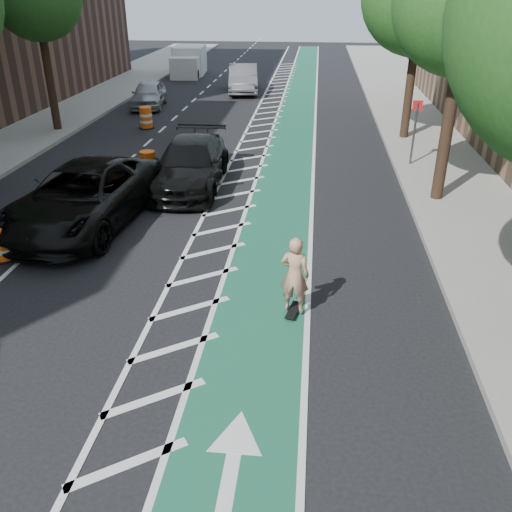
# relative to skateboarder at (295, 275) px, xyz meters

# --- Properties ---
(ground) EXTENTS (120.00, 120.00, 0.00)m
(ground) POSITION_rel_skateboarder_xyz_m (-3.70, -1.46, -0.93)
(ground) COLOR black
(ground) RESTS_ON ground
(bike_lane) EXTENTS (2.00, 90.00, 0.01)m
(bike_lane) POSITION_rel_skateboarder_xyz_m (-0.70, 8.54, -0.92)
(bike_lane) COLOR #195944
(bike_lane) RESTS_ON ground
(buffer_strip) EXTENTS (1.40, 90.00, 0.01)m
(buffer_strip) POSITION_rel_skateboarder_xyz_m (-2.20, 8.54, -0.92)
(buffer_strip) COLOR silver
(buffer_strip) RESTS_ON ground
(sidewalk_right) EXTENTS (5.00, 90.00, 0.15)m
(sidewalk_right) POSITION_rel_skateboarder_xyz_m (5.80, 8.54, -0.85)
(sidewalk_right) COLOR gray
(sidewalk_right) RESTS_ON ground
(curb_right) EXTENTS (0.12, 90.00, 0.16)m
(curb_right) POSITION_rel_skateboarder_xyz_m (3.35, 8.54, -0.85)
(curb_right) COLOR gray
(curb_right) RESTS_ON ground
(curb_left) EXTENTS (0.12, 90.00, 0.16)m
(curb_left) POSITION_rel_skateboarder_xyz_m (-10.75, 8.54, -0.85)
(curb_left) COLOR gray
(curb_left) RESTS_ON ground
(tree_r_c) EXTENTS (4.20, 4.20, 7.90)m
(tree_r_c) POSITION_rel_skateboarder_xyz_m (4.20, 6.54, 4.85)
(tree_r_c) COLOR #382619
(tree_r_c) RESTS_ON ground
(sign_post) EXTENTS (0.35, 0.08, 2.47)m
(sign_post) POSITION_rel_skateboarder_xyz_m (3.90, 10.54, 0.42)
(sign_post) COLOR #4C4C4C
(sign_post) RESTS_ON ground
(skateboard) EXTENTS (0.34, 0.73, 0.09)m
(skateboard) POSITION_rel_skateboarder_xyz_m (0.00, -0.00, -0.85)
(skateboard) COLOR black
(skateboard) RESTS_ON ground
(skateboarder) EXTENTS (0.67, 0.51, 1.66)m
(skateboarder) POSITION_rel_skateboarder_xyz_m (0.00, 0.00, 0.00)
(skateboarder) COLOR tan
(skateboarder) RESTS_ON skateboard
(suv_near) EXTENTS (3.37, 6.32, 1.69)m
(suv_near) POSITION_rel_skateboarder_xyz_m (-6.10, 4.11, -0.08)
(suv_near) COLOR black
(suv_near) RESTS_ON ground
(suv_far) EXTENTS (2.32, 5.40, 1.55)m
(suv_far) POSITION_rel_skateboarder_xyz_m (-3.84, 7.63, -0.15)
(suv_far) COLOR black
(suv_far) RESTS_ON ground
(car_silver) EXTENTS (2.15, 4.26, 1.39)m
(car_silver) POSITION_rel_skateboarder_xyz_m (-8.95, 20.30, -0.23)
(car_silver) COLOR #A5A6AA
(car_silver) RESTS_ON ground
(car_grey) EXTENTS (2.37, 5.18, 1.65)m
(car_grey) POSITION_rel_skateboarder_xyz_m (-4.32, 25.43, -0.10)
(car_grey) COLOR #5E5E63
(car_grey) RESTS_ON ground
(box_truck) EXTENTS (2.42, 4.89, 1.98)m
(box_truck) POSITION_rel_skateboarder_xyz_m (-9.27, 32.05, -0.01)
(box_truck) COLOR silver
(box_truck) RESTS_ON ground
(barrel_a) EXTENTS (0.61, 0.61, 0.83)m
(barrel_a) POSITION_rel_skateboarder_xyz_m (-7.34, 1.72, -0.53)
(barrel_a) COLOR #FE560D
(barrel_a) RESTS_ON ground
(barrel_b) EXTENTS (0.69, 0.69, 0.94)m
(barrel_b) POSITION_rel_skateboarder_xyz_m (-5.53, 8.41, -0.48)
(barrel_b) COLOR #F5560C
(barrel_b) RESTS_ON ground
(barrel_c) EXTENTS (0.72, 0.72, 0.99)m
(barrel_c) POSITION_rel_skateboarder_xyz_m (-7.70, 15.50, -0.46)
(barrel_c) COLOR #FF580D
(barrel_c) RESTS_ON ground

